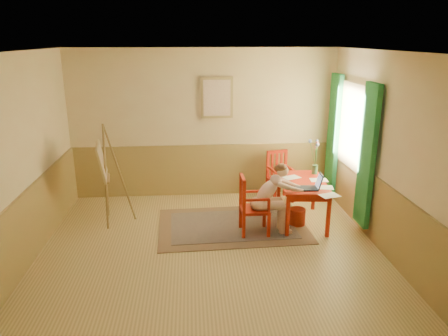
{
  "coord_description": "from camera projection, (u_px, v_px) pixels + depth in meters",
  "views": [
    {
      "loc": [
        -0.24,
        -5.61,
        2.96
      ],
      "look_at": [
        0.25,
        0.55,
        1.05
      ],
      "focal_mm": 33.79,
      "sensor_mm": 36.0,
      "label": 1
    }
  ],
  "objects": [
    {
      "name": "wainscot",
      "position": [
        207.0,
        196.0,
        6.84
      ],
      "size": [
        5.0,
        4.5,
        1.0
      ],
      "color": "#9D8147",
      "rests_on": "room"
    },
    {
      "name": "wastebasket",
      "position": [
        297.0,
        217.0,
        6.94
      ],
      "size": [
        0.33,
        0.33,
        0.28
      ],
      "primitive_type": "cylinder",
      "rotation": [
        0.0,
        0.0,
        -0.32
      ],
      "color": "#B4321A",
      "rests_on": "room"
    },
    {
      "name": "figure",
      "position": [
        272.0,
        195.0,
        6.52
      ],
      "size": [
        0.84,
        0.37,
        1.14
      ],
      "color": "beige",
      "rests_on": "room"
    },
    {
      "name": "wall_portrait",
      "position": [
        217.0,
        98.0,
        7.79
      ],
      "size": [
        0.6,
        0.05,
        0.76
      ],
      "color": "#A58C53",
      "rests_on": "room"
    },
    {
      "name": "chair_left",
      "position": [
        252.0,
        205.0,
        6.54
      ],
      "size": [
        0.44,
        0.42,
        0.95
      ],
      "color": "#AF200B",
      "rests_on": "room"
    },
    {
      "name": "room",
      "position": [
        209.0,
        156.0,
        5.82
      ],
      "size": [
        5.04,
        4.54,
        2.84
      ],
      "color": "tan",
      "rests_on": "ground"
    },
    {
      "name": "window",
      "position": [
        350.0,
        139.0,
        7.07
      ],
      "size": [
        0.12,
        2.01,
        2.2
      ],
      "color": "white",
      "rests_on": "room"
    },
    {
      "name": "papers",
      "position": [
        315.0,
        185.0,
        6.71
      ],
      "size": [
        0.73,
        1.17,
        0.0
      ],
      "color": "white",
      "rests_on": "table"
    },
    {
      "name": "chair_back",
      "position": [
        279.0,
        176.0,
        7.96
      ],
      "size": [
        0.49,
        0.5,
        0.93
      ],
      "color": "#AF200B",
      "rests_on": "room"
    },
    {
      "name": "rug",
      "position": [
        232.0,
        225.0,
        6.93
      ],
      "size": [
        2.46,
        1.69,
        0.02
      ],
      "color": "#8C7251",
      "rests_on": "room"
    },
    {
      "name": "laptop",
      "position": [
        311.0,
        186.0,
        6.52
      ],
      "size": [
        0.41,
        0.26,
        0.24
      ],
      "color": "#1E2338",
      "rests_on": "table"
    },
    {
      "name": "vase",
      "position": [
        315.0,
        158.0,
        7.19
      ],
      "size": [
        0.21,
        0.31,
        0.6
      ],
      "color": "#3F724C",
      "rests_on": "table"
    },
    {
      "name": "easel",
      "position": [
        104.0,
        165.0,
        6.8
      ],
      "size": [
        0.61,
        0.75,
        1.68
      ],
      "color": "olive",
      "rests_on": "room"
    },
    {
      "name": "table",
      "position": [
        303.0,
        187.0,
        6.9
      ],
      "size": [
        0.82,
        1.25,
        0.72
      ],
      "color": "#AF200B",
      "rests_on": "room"
    }
  ]
}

